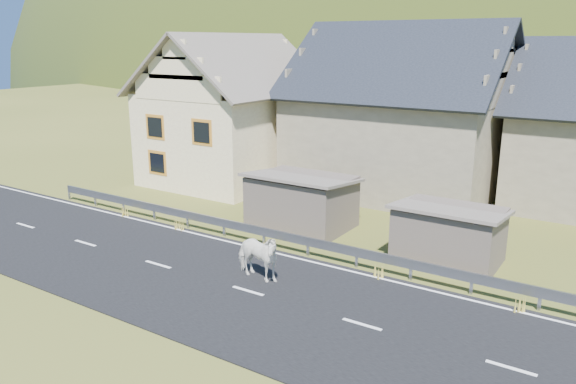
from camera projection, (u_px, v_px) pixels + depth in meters
The scene contains 10 objects.
ground at pixel (248, 292), 17.87m from camera, with size 160.00×160.00×0.00m, color #3D4318.
road at pixel (248, 292), 17.86m from camera, with size 60.00×7.00×0.04m, color black.
lane_markings at pixel (248, 291), 17.86m from camera, with size 60.00×6.60×0.01m, color silver.
guardrail at pixel (308, 242), 20.70m from camera, with size 28.10×0.09×0.75m.
shed_left at pixel (302, 202), 23.89m from camera, with size 4.30×3.30×2.40m, color #62564C.
shed_right at pixel (449, 235), 20.10m from camera, with size 3.80×2.90×2.20m, color #62564C.
house_cream at pixel (233, 103), 31.70m from camera, with size 7.80×9.80×8.30m.
house_stone_a at pixel (404, 102), 29.32m from camera, with size 10.80×9.80×8.90m.
conifer_patch at pixel (340, 48), 134.26m from camera, with size 76.00×50.00×28.00m, color black.
horse at pixel (257, 256), 18.53m from camera, with size 1.97×0.90×1.66m, color white.
Camera 1 is at (10.01, -13.07, 7.75)m, focal length 35.00 mm.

